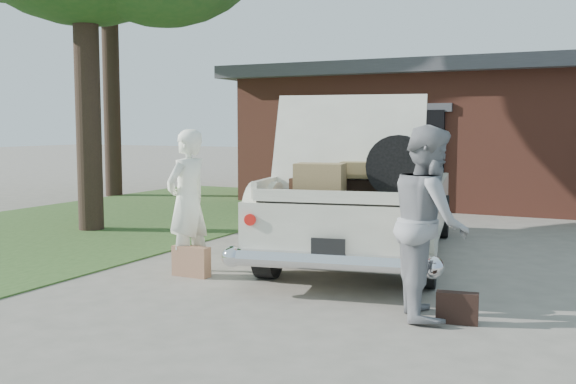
% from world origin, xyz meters
% --- Properties ---
extents(ground, '(90.00, 90.00, 0.00)m').
position_xyz_m(ground, '(0.00, 0.00, 0.00)').
color(ground, gray).
rests_on(ground, ground).
extents(grass_strip, '(6.00, 16.00, 0.02)m').
position_xyz_m(grass_strip, '(-5.50, 3.00, 0.01)').
color(grass_strip, '#2D4C1E').
rests_on(grass_strip, ground).
extents(house, '(12.80, 7.80, 3.30)m').
position_xyz_m(house, '(0.98, 11.47, 1.67)').
color(house, brown).
rests_on(house, ground).
extents(sedan, '(3.11, 5.84, 2.24)m').
position_xyz_m(sedan, '(0.22, 2.78, 0.81)').
color(sedan, white).
rests_on(sedan, ground).
extents(woman_left, '(0.51, 0.71, 1.82)m').
position_xyz_m(woman_left, '(-1.44, 0.65, 0.91)').
color(woman_left, white).
rests_on(woman_left, ground).
extents(woman_right, '(1.01, 1.12, 1.87)m').
position_xyz_m(woman_right, '(1.80, 0.06, 0.94)').
color(woman_right, gray).
rests_on(woman_right, ground).
extents(suitcase_left, '(0.49, 0.16, 0.38)m').
position_xyz_m(suitcase_left, '(-1.28, 0.49, 0.19)').
color(suitcase_left, '#A06E51').
rests_on(suitcase_left, ground).
extents(suitcase_right, '(0.40, 0.18, 0.30)m').
position_xyz_m(suitcase_right, '(2.11, -0.08, 0.15)').
color(suitcase_right, black).
rests_on(suitcase_right, ground).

